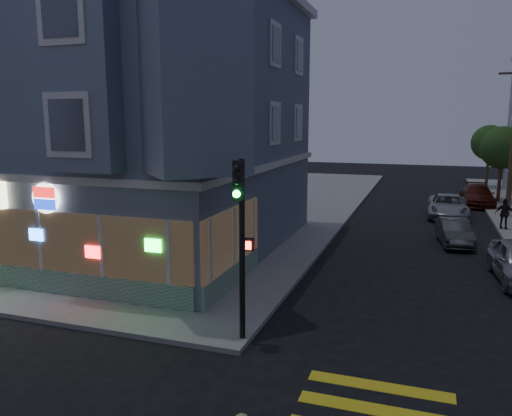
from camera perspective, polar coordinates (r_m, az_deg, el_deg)
The scene contains 10 objects.
ground at distance 12.96m, azimuth -18.42°, elevation -17.61°, with size 120.00×120.00×0.00m, color black.
sidewalk_nw at distance 38.56m, azimuth -13.84°, elevation 1.10°, with size 33.00×42.00×0.15m, color gray.
corner_building at distance 23.96m, azimuth -14.76°, elevation 9.54°, with size 14.60×14.60×11.40m.
street_tree_near at distance 39.37m, azimuth 26.33°, elevation 6.18°, with size 3.00×3.00×5.30m.
street_tree_far at distance 47.31m, azimuth 25.13°, elevation 6.76°, with size 3.00×3.00×5.30m.
pedestrian_b at distance 29.62m, azimuth 26.55°, elevation -0.61°, with size 0.95×0.39×1.62m, color black.
parked_car_b at distance 25.63m, azimuth 21.73°, elevation -2.57°, with size 1.29×3.70×1.22m, color #3C3E41.
parked_car_c at distance 37.90m, azimuth 24.00°, elevation 1.33°, with size 1.98×4.88×1.42m, color #511B12.
parked_car_d at distance 32.62m, azimuth 21.09°, elevation 0.22°, with size 2.31×5.01×1.39m, color #A4A8AE.
traffic_signal at distance 12.69m, azimuth -1.74°, elevation -1.40°, with size 0.60×0.54×4.79m.
Camera 1 is at (7.21, -9.00, 5.92)m, focal length 35.00 mm.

